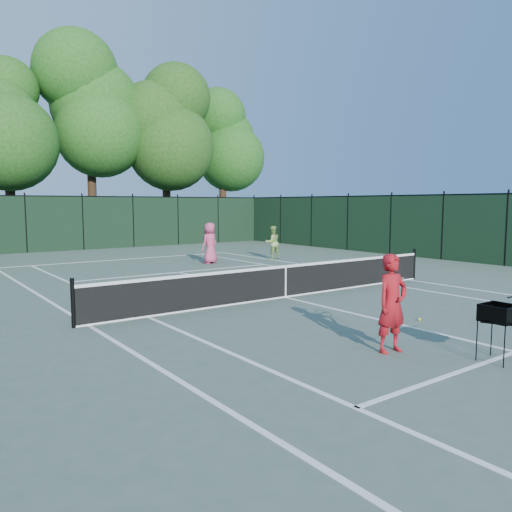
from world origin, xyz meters
TOP-DOWN VIEW (x-y plane):
  - ground at (0.00, 0.00)m, footprint 90.00×90.00m
  - sideline_doubles_left at (-5.49, 0.00)m, footprint 0.10×23.77m
  - sideline_doubles_right at (5.49, 0.00)m, footprint 0.10×23.77m
  - sideline_singles_left at (-4.12, 0.00)m, footprint 0.10×23.77m
  - sideline_singles_right at (4.12, 0.00)m, footprint 0.10×23.77m
  - baseline_far at (0.00, 11.88)m, footprint 10.97×0.10m
  - service_line_far at (0.00, 6.40)m, footprint 8.23×0.10m
  - center_service_line at (0.00, 0.00)m, footprint 0.10×12.80m
  - tennis_net at (0.00, 0.00)m, footprint 11.69×0.09m
  - fence_far at (0.00, 18.00)m, footprint 24.00×0.05m
  - fence_right at (12.00, 0.00)m, footprint 0.05×36.00m
  - tree_2 at (-3.00, 21.80)m, footprint 6.00×6.00m
  - tree_3 at (2.00, 22.30)m, footprint 7.00×7.00m
  - tree_4 at (7.00, 21.60)m, footprint 6.20×6.20m
  - tree_5 at (12.00, 22.10)m, footprint 5.80×5.80m
  - coach at (-1.78, -5.08)m, footprint 0.96×0.60m
  - player_pink at (2.41, 8.08)m, footprint 1.01×0.81m
  - player_green at (5.71, 7.87)m, footprint 0.86×0.73m
  - ball_hopper at (-0.80, -6.48)m, footprint 0.66×0.66m
  - loose_ball_midcourt at (0.64, -3.95)m, footprint 0.07×0.07m

SIDE VIEW (x-z plane):
  - ground at x=0.00m, z-range 0.00..0.00m
  - sideline_doubles_left at x=-5.49m, z-range 0.00..0.01m
  - sideline_doubles_right at x=5.49m, z-range 0.00..0.01m
  - sideline_singles_left at x=-4.12m, z-range 0.00..0.01m
  - sideline_singles_right at x=4.12m, z-range 0.00..0.01m
  - baseline_far at x=0.00m, z-range 0.00..0.01m
  - service_line_far at x=0.00m, z-range 0.00..0.01m
  - center_service_line at x=0.00m, z-range 0.00..0.01m
  - loose_ball_midcourt at x=0.64m, z-range 0.00..0.07m
  - tennis_net at x=0.00m, z-range -0.05..1.01m
  - player_green at x=5.71m, z-range 0.00..1.57m
  - ball_hopper at x=-0.80m, z-range 0.33..1.29m
  - coach at x=-1.78m, z-range 0.00..1.75m
  - player_pink at x=2.41m, z-range 0.00..1.80m
  - fence_far at x=0.00m, z-range 0.00..3.00m
  - fence_right at x=12.00m, z-range 0.00..3.00m
  - tree_5 at x=12.00m, z-range 1.59..13.82m
  - tree_2 at x=-3.00m, z-range 1.53..13.93m
  - tree_4 at x=7.00m, z-range 1.66..14.63m
  - tree_3 at x=2.00m, z-range 1.78..16.23m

